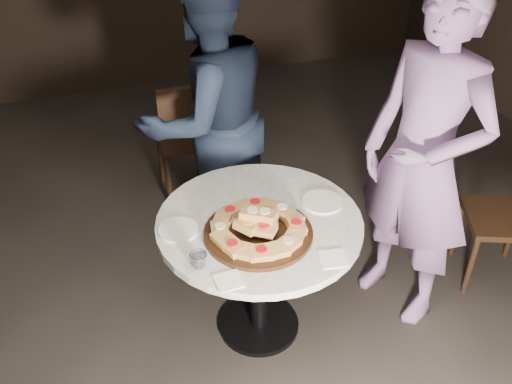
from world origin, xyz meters
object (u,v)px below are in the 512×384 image
focaccia_pile (258,225)px  water_glass (199,260)px  serving_board (258,233)px  chair_far (190,133)px  diner_teal (423,162)px  table (259,242)px  diner_navy (207,118)px

focaccia_pile → water_glass: (-0.31, -0.12, -0.02)m
serving_board → chair_far: 1.43m
serving_board → focaccia_pile: 0.04m
focaccia_pile → diner_teal: 0.89m
table → serving_board: serving_board is taller
table → diner_teal: bearing=-3.4°
serving_board → diner_teal: size_ratio=0.27×
table → diner_navy: (-0.04, 0.81, 0.29)m
diner_navy → diner_teal: diner_teal is taller
table → diner_navy: size_ratio=0.73×
chair_far → diner_navy: (0.00, -0.50, 0.36)m
focaccia_pile → diner_navy: size_ratio=0.26×
serving_board → focaccia_pile: (0.00, 0.00, 0.04)m
chair_far → diner_navy: bearing=92.1°
serving_board → diner_navy: bearing=89.7°
focaccia_pile → diner_navy: (0.00, 0.91, 0.09)m
focaccia_pile → water_glass: size_ratio=6.08×
water_glass → diner_navy: size_ratio=0.04×
chair_far → diner_navy: 0.62m
focaccia_pile → diner_teal: size_ratio=0.25×
diner_navy → diner_teal: size_ratio=0.96×
focaccia_pile → water_glass: 0.34m
table → water_glass: water_glass is taller
serving_board → table: bearing=68.1°
table → serving_board: bearing=-111.9°
serving_board → focaccia_pile: size_ratio=1.11×
diner_teal → table: bearing=-114.7°
chair_far → serving_board: bearing=91.7°
table → chair_far: (-0.04, 1.31, -0.08)m
chair_far → diner_teal: (0.88, -1.36, 0.40)m
chair_far → table: bearing=93.6°
water_glass → chair_far: bearing=78.4°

